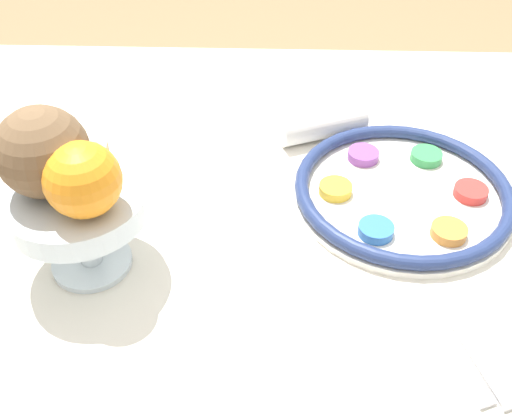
% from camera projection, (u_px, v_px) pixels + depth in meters
% --- Properties ---
extents(dining_table, '(1.28, 1.00, 0.71)m').
position_uv_depth(dining_table, '(285.00, 358.00, 1.08)').
color(dining_table, silver).
rests_on(dining_table, ground_plane).
extents(seder_plate, '(0.31, 0.31, 0.03)m').
position_uv_depth(seder_plate, '(403.00, 191.00, 0.86)').
color(seder_plate, white).
rests_on(seder_plate, dining_table).
extents(fruit_stand, '(0.17, 0.17, 0.12)m').
position_uv_depth(fruit_stand, '(79.00, 210.00, 0.71)').
color(fruit_stand, silver).
rests_on(fruit_stand, dining_table).
extents(orange_fruit, '(0.09, 0.09, 0.09)m').
position_uv_depth(orange_fruit, '(83.00, 180.00, 0.64)').
color(orange_fruit, orange).
rests_on(orange_fruit, fruit_stand).
extents(coconut, '(0.11, 0.11, 0.11)m').
position_uv_depth(coconut, '(43.00, 152.00, 0.66)').
color(coconut, brown).
rests_on(coconut, fruit_stand).
extents(bread_plate, '(0.18, 0.18, 0.02)m').
position_uv_depth(bread_plate, '(70.00, 168.00, 0.91)').
color(bread_plate, silver).
rests_on(bread_plate, dining_table).
extents(napkin_roll, '(0.15, 0.10, 0.05)m').
position_uv_depth(napkin_roll, '(322.00, 123.00, 0.97)').
color(napkin_roll, white).
rests_on(napkin_roll, dining_table).
extents(fork_left, '(0.07, 0.17, 0.01)m').
position_uv_depth(fork_left, '(469.00, 342.00, 0.68)').
color(fork_left, silver).
rests_on(fork_left, dining_table).
extents(fork_right, '(0.08, 0.17, 0.01)m').
position_uv_depth(fork_right, '(443.00, 341.00, 0.68)').
color(fork_right, silver).
rests_on(fork_right, dining_table).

